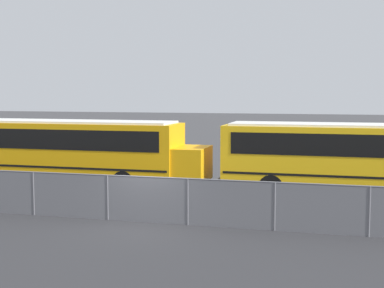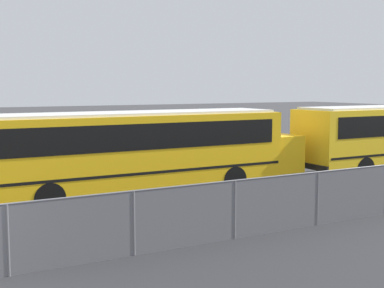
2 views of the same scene
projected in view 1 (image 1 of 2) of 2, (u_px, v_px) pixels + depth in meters
ground_plane at (147, 222)px, 19.02m from camera, size 200.00×200.00×0.00m
road_strip at (66, 279)px, 13.24m from camera, size 157.22×12.00×0.01m
fence at (147, 199)px, 18.94m from camera, size 123.29×0.07×1.66m
school_bus_3 at (68, 147)px, 26.23m from camera, size 13.28×2.64×3.25m
school_bus_4 at (365, 154)px, 23.21m from camera, size 13.28×2.64×3.25m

